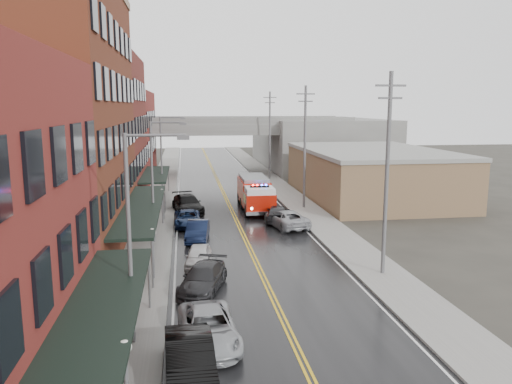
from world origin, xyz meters
TOP-DOWN VIEW (x-y plane):
  - road at (0.00, 30.00)m, footprint 11.00×160.00m
  - sidewalk_left at (-7.30, 30.00)m, footprint 3.00×160.00m
  - sidewalk_right at (7.30, 30.00)m, footprint 3.00×160.00m
  - curb_left at (-5.65, 30.00)m, footprint 0.30×160.00m
  - curb_right at (5.65, 30.00)m, footprint 0.30×160.00m
  - brick_building_b at (-13.30, 23.00)m, footprint 9.00×20.00m
  - brick_building_c at (-13.30, 40.50)m, footprint 9.00×15.00m
  - brick_building_far at (-13.30, 58.00)m, footprint 9.00×20.00m
  - tan_building at (16.00, 40.00)m, footprint 14.00×22.00m
  - right_far_block at (18.00, 70.00)m, footprint 18.00×30.00m
  - awning_0 at (-7.49, 4.00)m, footprint 2.60×16.00m
  - awning_1 at (-7.49, 23.00)m, footprint 2.60×18.00m
  - awning_2 at (-7.49, 40.50)m, footprint 2.60×13.00m
  - globe_lamp_0 at (-6.40, 2.00)m, footprint 0.44×0.44m
  - globe_lamp_1 at (-6.40, 16.00)m, footprint 0.44×0.44m
  - globe_lamp_2 at (-6.40, 30.00)m, footprint 0.44×0.44m
  - street_lamp_0 at (-6.55, 8.00)m, footprint 2.64×0.22m
  - street_lamp_1 at (-6.55, 24.00)m, footprint 2.64×0.22m
  - street_lamp_2 at (-6.55, 40.00)m, footprint 2.64×0.22m
  - utility_pole_0 at (7.20, 15.00)m, footprint 1.80×0.24m
  - utility_pole_1 at (7.20, 35.00)m, footprint 1.80×0.24m
  - utility_pole_2 at (7.20, 55.00)m, footprint 1.80×0.24m
  - overpass at (0.00, 62.00)m, footprint 40.00×10.00m
  - fire_truck at (2.33, 35.01)m, footprint 3.53×8.66m
  - parked_car_left_1 at (-4.46, 4.70)m, footprint 2.01×5.11m
  - parked_car_left_2 at (-3.63, 7.65)m, footprint 2.73×5.30m
  - parked_car_left_3 at (-3.61, 13.95)m, footprint 3.32×5.24m
  - parked_car_left_4 at (-3.72, 18.24)m, footprint 1.99×4.04m
  - parked_car_left_5 at (-3.60, 24.49)m, footprint 2.05×4.65m
  - parked_car_left_6 at (-4.32, 29.26)m, footprint 2.30×4.81m
  - parked_car_left_7 at (-4.25, 34.80)m, footprint 3.38×6.11m
  - parked_car_right_0 at (3.88, 27.59)m, footprint 3.47×5.73m
  - parked_car_right_1 at (3.60, 29.80)m, footprint 3.15×5.27m
  - parked_car_right_2 at (3.60, 44.11)m, footprint 2.89×4.75m
  - parked_car_right_3 at (4.13, 47.80)m, footprint 2.33×4.33m

SIDE VIEW (x-z plane):
  - road at x=0.00m, z-range 0.00..0.02m
  - sidewalk_left at x=-7.30m, z-range 0.00..0.15m
  - sidewalk_right at x=7.30m, z-range 0.00..0.15m
  - curb_left at x=-5.65m, z-range 0.00..0.15m
  - curb_right at x=5.65m, z-range 0.00..0.15m
  - parked_car_left_6 at x=-4.32m, z-range 0.00..1.32m
  - parked_car_left_4 at x=-3.72m, z-range 0.00..1.33m
  - parked_car_right_3 at x=4.13m, z-range 0.00..1.35m
  - parked_car_left_3 at x=-3.61m, z-range 0.00..1.41m
  - parked_car_right_1 at x=3.60m, z-range 0.00..1.43m
  - parked_car_left_2 at x=-3.63m, z-range 0.00..1.43m
  - parked_car_left_5 at x=-3.60m, z-range 0.00..1.48m
  - parked_car_right_0 at x=3.88m, z-range 0.00..1.49m
  - parked_car_right_2 at x=3.60m, z-range 0.00..1.51m
  - parked_car_left_1 at x=-4.46m, z-range 0.00..1.66m
  - parked_car_left_7 at x=-4.25m, z-range 0.00..1.67m
  - fire_truck at x=2.33m, z-range 0.13..3.28m
  - globe_lamp_0 at x=-6.40m, z-range 0.75..3.87m
  - globe_lamp_1 at x=-6.40m, z-range 0.75..3.87m
  - globe_lamp_2 at x=-6.40m, z-range 0.75..3.87m
  - tan_building at x=16.00m, z-range 0.00..5.00m
  - awning_2 at x=-7.49m, z-range 1.44..4.53m
  - awning_0 at x=-7.49m, z-range 1.44..4.53m
  - awning_1 at x=-7.49m, z-range 1.44..4.53m
  - right_far_block at x=18.00m, z-range 0.00..8.00m
  - street_lamp_0 at x=-6.55m, z-range 0.69..9.69m
  - street_lamp_1 at x=-6.55m, z-range 0.69..9.69m
  - street_lamp_2 at x=-6.55m, z-range 0.69..9.69m
  - overpass at x=0.00m, z-range 2.24..9.74m
  - brick_building_far at x=-13.30m, z-range 0.00..12.00m
  - utility_pole_0 at x=7.20m, z-range 0.31..12.31m
  - utility_pole_1 at x=7.20m, z-range 0.31..12.31m
  - utility_pole_2 at x=7.20m, z-range 0.31..12.31m
  - brick_building_c at x=-13.30m, z-range 0.00..15.00m
  - brick_building_b at x=-13.30m, z-range 0.00..18.00m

